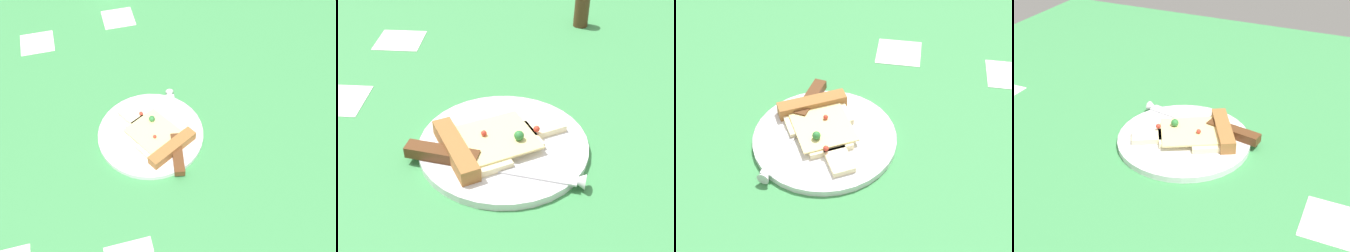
# 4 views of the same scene
# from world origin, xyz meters

# --- Properties ---
(ground_plane) EXTENTS (1.42, 1.42, 0.03)m
(ground_plane) POSITION_xyz_m (-0.00, -0.00, -0.01)
(ground_plane) COLOR #3D8C4C
(ground_plane) RESTS_ON ground
(plate) EXTENTS (0.24, 0.24, 0.01)m
(plate) POSITION_xyz_m (-0.02, -0.03, 0.01)
(plate) COLOR silver
(plate) RESTS_ON ground_plane
(pizza_slice) EXTENTS (0.19, 0.15, 0.03)m
(pizza_slice) POSITION_xyz_m (-0.04, -0.05, 0.02)
(pizza_slice) COLOR beige
(pizza_slice) RESTS_ON plate
(knife) EXTENTS (0.24, 0.06, 0.02)m
(knife) POSITION_xyz_m (-0.05, -0.08, 0.02)
(knife) COLOR silver
(knife) RESTS_ON plate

